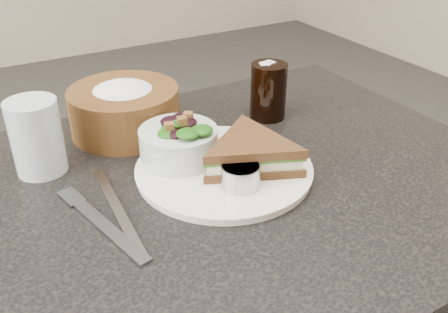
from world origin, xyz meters
TOP-DOWN VIEW (x-y plane):
  - dinner_plate at (0.05, 0.02)m, footprint 0.28×0.28m
  - sandwich at (0.08, -0.00)m, footprint 0.24×0.24m
  - salad_bowl at (-0.00, 0.08)m, footprint 0.14×0.14m
  - dressing_ramekin at (0.04, -0.04)m, footprint 0.07×0.07m
  - orange_wedge at (0.09, 0.07)m, footprint 0.06×0.06m
  - fork at (-0.16, -0.03)m, footprint 0.06×0.19m
  - knife at (-0.14, 0.00)m, footprint 0.03×0.23m
  - bread_basket at (-0.04, 0.24)m, footprint 0.22×0.22m
  - cola_glass at (0.22, 0.16)m, footprint 0.08×0.08m
  - water_glass at (-0.20, 0.17)m, footprint 0.09×0.09m

SIDE VIEW (x-z plane):
  - knife at x=-0.14m, z-range 0.75..0.75m
  - fork at x=-0.16m, z-range 0.75..0.76m
  - dinner_plate at x=0.05m, z-range 0.75..0.76m
  - orange_wedge at x=0.09m, z-range 0.76..0.79m
  - dressing_ramekin at x=0.04m, z-range 0.76..0.80m
  - sandwich at x=0.08m, z-range 0.76..0.81m
  - salad_bowl at x=0.00m, z-range 0.76..0.84m
  - bread_basket at x=-0.04m, z-range 0.75..0.86m
  - cola_glass at x=0.22m, z-range 0.75..0.87m
  - water_glass at x=-0.20m, z-range 0.75..0.87m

